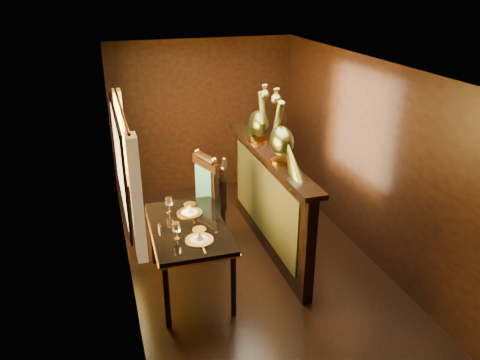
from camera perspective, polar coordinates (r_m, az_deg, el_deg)
The scene contains 8 objects.
ground at distance 6.11m, azimuth 1.37°, elevation -9.91°, with size 5.00×5.00×0.00m, color black.
room_shell at distance 5.39m, azimuth 0.61°, elevation 4.22°, with size 3.04×5.04×2.52m.
partition at distance 6.10m, azimuth 3.39°, elevation -2.30°, with size 0.26×2.70×1.36m.
dining_table at distance 5.30m, azimuth -6.34°, elevation -6.25°, with size 0.87×1.40×1.02m.
chair_left at distance 6.07m, azimuth -4.69°, elevation -2.56°, with size 0.62×0.63×1.35m.
chair_right at distance 6.25m, azimuth -2.65°, elevation -2.63°, with size 0.54×0.55×1.18m.
peacock_left at distance 5.37m, azimuth 5.15°, elevation 6.29°, with size 0.27×0.71×0.84m, color #17472C, non-canonical shape.
peacock_right at distance 6.08m, azimuth 2.32°, elevation 8.26°, with size 0.25×0.68×0.81m, color #17472C, non-canonical shape.
Camera 1 is at (-1.66, -4.82, 3.36)m, focal length 35.00 mm.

